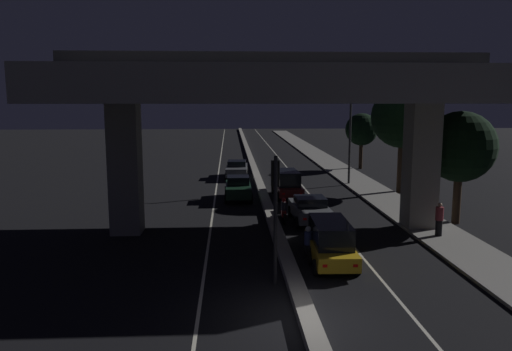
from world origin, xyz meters
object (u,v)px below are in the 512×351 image
at_px(car_dark_red_third, 287,183).
at_px(motorcycle_red_filtering_mid, 284,212).
at_px(car_grey_second, 310,209).
at_px(street_lamp, 347,120).
at_px(car_taxi_yellow_lead, 330,241).
at_px(car_dark_green_lead_oncoming, 238,188).
at_px(motorcycle_black_filtering_near, 308,246).
at_px(traffic_light_left_of_median, 275,197).
at_px(pedestrian_on_sidewalk, 439,219).
at_px(car_grey_second_oncoming, 237,169).

distance_m(car_dark_red_third, motorcycle_red_filtering_mid, 7.23).
bearing_deg(car_dark_red_third, car_grey_second, -179.11).
bearing_deg(street_lamp, motorcycle_red_filtering_mid, -117.86).
bearing_deg(motorcycle_red_filtering_mid, car_taxi_yellow_lead, -168.88).
distance_m(street_lamp, car_taxi_yellow_lead, 20.15).
relative_size(street_lamp, car_dark_green_lead_oncoming, 2.22).
bearing_deg(street_lamp, car_dark_red_third, -138.04).
bearing_deg(car_taxi_yellow_lead, motorcycle_black_filtering_near, 64.15).
height_order(car_dark_red_third, motorcycle_black_filtering_near, car_dark_red_third).
bearing_deg(traffic_light_left_of_median, car_taxi_yellow_lead, 40.36).
distance_m(car_dark_red_third, motorcycle_black_filtering_near, 13.87).
height_order(car_taxi_yellow_lead, car_dark_green_lead_oncoming, car_taxi_yellow_lead).
distance_m(car_grey_second, pedestrian_on_sidewalk, 6.89).
height_order(car_dark_red_third, car_grey_second_oncoming, car_dark_red_third).
bearing_deg(car_grey_second_oncoming, car_taxi_yellow_lead, 11.34).
bearing_deg(street_lamp, traffic_light_left_of_median, -109.78).
xyz_separation_m(traffic_light_left_of_median, street_lamp, (7.62, 21.19, 1.92)).
height_order(motorcycle_black_filtering_near, pedestrian_on_sidewalk, pedestrian_on_sidewalk).
relative_size(motorcycle_black_filtering_near, motorcycle_red_filtering_mid, 0.98).
relative_size(motorcycle_red_filtering_mid, pedestrian_on_sidewalk, 1.13).
distance_m(traffic_light_left_of_median, car_grey_second_oncoming, 25.61).
bearing_deg(car_dark_red_third, car_grey_second_oncoming, 18.15).
bearing_deg(street_lamp, car_grey_second_oncoming, 153.73).
xyz_separation_m(traffic_light_left_of_median, pedestrian_on_sidewalk, (8.68, 5.62, -2.34)).
height_order(traffic_light_left_of_median, motorcycle_red_filtering_mid, traffic_light_left_of_median).
height_order(traffic_light_left_of_median, motorcycle_black_filtering_near, traffic_light_left_of_median).
relative_size(car_grey_second_oncoming, motorcycle_black_filtering_near, 2.49).
xyz_separation_m(car_dark_red_third, pedestrian_on_sidewalk, (6.32, -10.85, -0.04)).
bearing_deg(motorcycle_black_filtering_near, motorcycle_red_filtering_mid, 5.62).
bearing_deg(motorcycle_red_filtering_mid, street_lamp, -26.19).
bearing_deg(car_taxi_yellow_lead, pedestrian_on_sidewalk, -58.77).
bearing_deg(car_dark_red_third, motorcycle_red_filtering_mid, 169.29).
height_order(traffic_light_left_of_median, car_dark_green_lead_oncoming, traffic_light_left_of_median).
bearing_deg(street_lamp, motorcycle_black_filtering_near, -107.77).
height_order(car_dark_red_third, pedestrian_on_sidewalk, car_dark_red_third).
xyz_separation_m(traffic_light_left_of_median, motorcycle_black_filtering_near, (1.67, 2.61, -2.67)).
height_order(car_dark_green_lead_oncoming, motorcycle_red_filtering_mid, car_dark_green_lead_oncoming).
height_order(traffic_light_left_of_median, pedestrian_on_sidewalk, traffic_light_left_of_median).
bearing_deg(traffic_light_left_of_median, car_grey_second_oncoming, 92.33).
distance_m(car_grey_second, car_grey_second_oncoming, 16.69).
distance_m(traffic_light_left_of_median, car_taxi_yellow_lead, 4.07).
xyz_separation_m(car_taxi_yellow_lead, motorcycle_black_filtering_near, (-0.87, 0.46, -0.33)).
bearing_deg(pedestrian_on_sidewalk, car_taxi_yellow_lead, -150.60).
height_order(street_lamp, motorcycle_red_filtering_mid, street_lamp).
height_order(street_lamp, pedestrian_on_sidewalk, street_lamp).
bearing_deg(car_dark_green_lead_oncoming, pedestrian_on_sidewalk, 43.60).
distance_m(car_dark_red_third, car_grey_second_oncoming, 9.62).
distance_m(car_taxi_yellow_lead, motorcycle_black_filtering_near, 1.04).
xyz_separation_m(car_dark_green_lead_oncoming, motorcycle_red_filtering_mid, (2.44, -6.51, -0.21)).
bearing_deg(pedestrian_on_sidewalk, car_grey_second_oncoming, 116.10).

